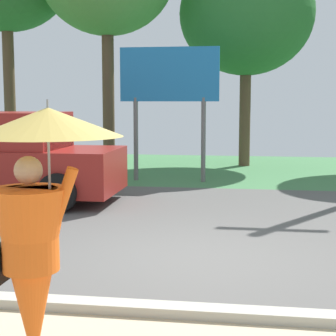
% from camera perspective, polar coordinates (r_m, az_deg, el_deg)
% --- Properties ---
extents(ground_plane, '(40.00, 22.00, 0.20)m').
position_cam_1_polar(ground_plane, '(10.38, 4.06, -5.04)').
color(ground_plane, '#565451').
extents(monk_pedestrian, '(1.14, 1.14, 2.13)m').
position_cam_1_polar(monk_pedestrian, '(4.38, -13.59, -5.83)').
color(monk_pedestrian, '#E55B19').
rests_on(monk_pedestrian, ground_plane).
extents(roadside_billboard, '(2.60, 0.12, 3.50)m').
position_cam_1_polar(roadside_billboard, '(14.41, 0.14, 8.73)').
color(roadside_billboard, slate).
rests_on(roadside_billboard, ground_plane).
extents(tree_right_far, '(4.28, 4.28, 6.81)m').
position_cam_1_polar(tree_right_far, '(18.25, 8.19, 15.56)').
color(tree_right_far, brown).
rests_on(tree_right_far, ground_plane).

